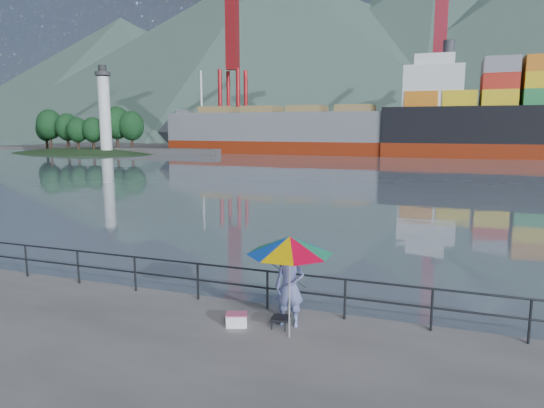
{
  "coord_description": "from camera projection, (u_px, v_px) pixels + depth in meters",
  "views": [
    {
      "loc": [
        7.12,
        -9.42,
        4.64
      ],
      "look_at": [
        1.58,
        6.0,
        2.0
      ],
      "focal_mm": 32.0,
      "sensor_mm": 36.0,
      "label": 1
    }
  ],
  "objects": [
    {
      "name": "ground",
      "position": [
        10.0,
        403.0,
        8.66
      ],
      "size": [
        24.0,
        11.0,
        0.5
      ],
      "primitive_type": "cube",
      "color": "#5E5C59",
      "rests_on": "ground"
    },
    {
      "name": "harbor_water",
      "position": [
        419.0,
        143.0,
        132.65
      ],
      "size": [
        500.0,
        280.0,
        0.0
      ],
      "primitive_type": "cube",
      "color": "slate",
      "rests_on": "ground"
    },
    {
      "name": "far_dock",
      "position": [
        462.0,
        150.0,
        94.94
      ],
      "size": [
        200.0,
        40.0,
        0.4
      ],
      "primitive_type": "cube",
      "color": "#514F4C",
      "rests_on": "ground"
    },
    {
      "name": "guardrail",
      "position": [
        166.0,
        277.0,
        13.37
      ],
      "size": [
        22.0,
        0.06,
        1.03
      ],
      "color": "#2D3033",
      "rests_on": "ground"
    },
    {
      "name": "mountains",
      "position": [
        540.0,
        45.0,
        186.26
      ],
      "size": [
        600.0,
        332.8,
        80.0
      ],
      "color": "#385147",
      "rests_on": "ground"
    },
    {
      "name": "lighthouse_islet",
      "position": [
        83.0,
        150.0,
        87.78
      ],
      "size": [
        48.0,
        26.4,
        19.2
      ],
      "color": "#263F1E",
      "rests_on": "ground"
    },
    {
      "name": "fisherman",
      "position": [
        290.0,
        287.0,
        11.29
      ],
      "size": [
        0.74,
        0.53,
        1.89
      ],
      "primitive_type": "imported",
      "rotation": [
        0.0,
        0.0,
        0.13
      ],
      "color": "navy",
      "rests_on": "ground"
    },
    {
      "name": "beach_umbrella",
      "position": [
        290.0,
        245.0,
        10.44
      ],
      "size": [
        2.46,
        2.46,
        2.3
      ],
      "color": "white",
      "rests_on": "ground"
    },
    {
      "name": "folding_stool",
      "position": [
        281.0,
        322.0,
        11.24
      ],
      "size": [
        0.45,
        0.45,
        0.27
      ],
      "color": "black",
      "rests_on": "ground"
    },
    {
      "name": "cooler_bag",
      "position": [
        237.0,
        320.0,
        11.36
      ],
      "size": [
        0.56,
        0.47,
        0.28
      ],
      "primitive_type": "cube",
      "rotation": [
        0.0,
        0.0,
        0.37
      ],
      "color": "white",
      "rests_on": "ground"
    },
    {
      "name": "fishing_rod",
      "position": [
        287.0,
        309.0,
        12.46
      ],
      "size": [
        0.57,
        1.44,
        1.08
      ],
      "primitive_type": "cylinder",
      "rotation": [
        0.96,
        0.0,
        -0.37
      ],
      "color": "black",
      "rests_on": "ground"
    },
    {
      "name": "bulk_carrier",
      "position": [
        334.0,
        129.0,
        84.49
      ],
      "size": [
        56.76,
        9.82,
        14.5
      ],
      "color": "maroon",
      "rests_on": "ground"
    }
  ]
}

